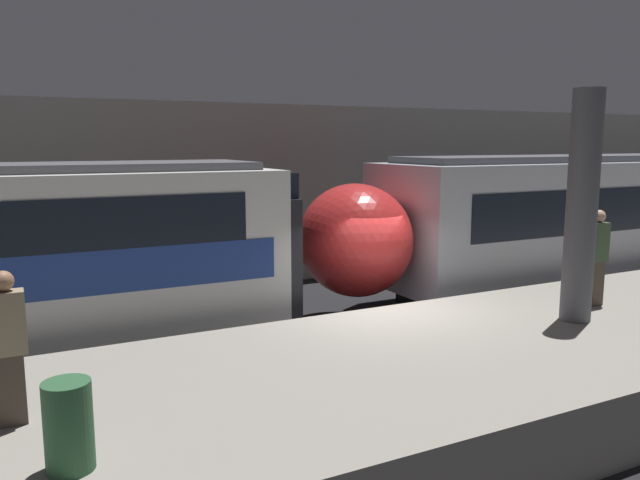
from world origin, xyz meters
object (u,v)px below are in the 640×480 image
at_px(support_pillar_near, 582,207).
at_px(person_waiting, 8,344).
at_px(person_walking, 596,255).
at_px(trash_bin, 69,426).

xyz_separation_m(support_pillar_near, person_waiting, (-8.62, -0.01, -1.05)).
distance_m(support_pillar_near, person_walking, 1.59).
relative_size(support_pillar_near, person_walking, 2.17).
distance_m(person_walking, trash_bin, 9.50).
xyz_separation_m(support_pillar_near, trash_bin, (-8.18, -1.32, -1.51)).
relative_size(person_walking, trash_bin, 2.10).
bearing_deg(trash_bin, person_walking, 11.34).
bearing_deg(support_pillar_near, person_walking, 25.83).
distance_m(support_pillar_near, trash_bin, 8.42).
height_order(support_pillar_near, person_waiting, support_pillar_near).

